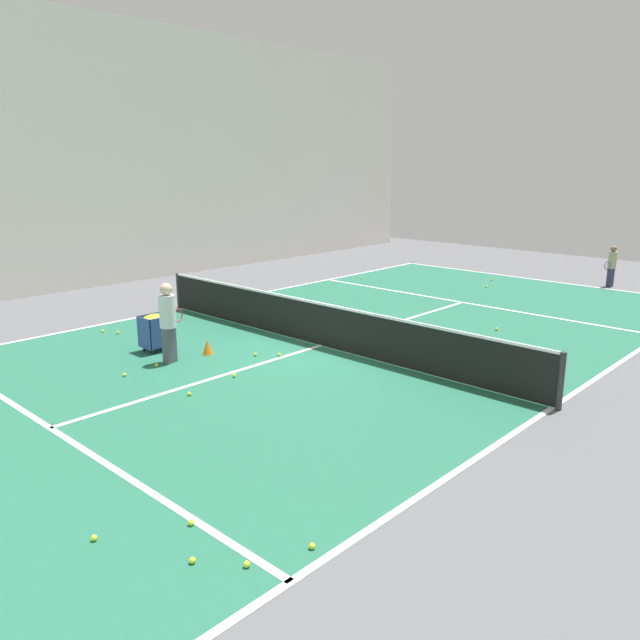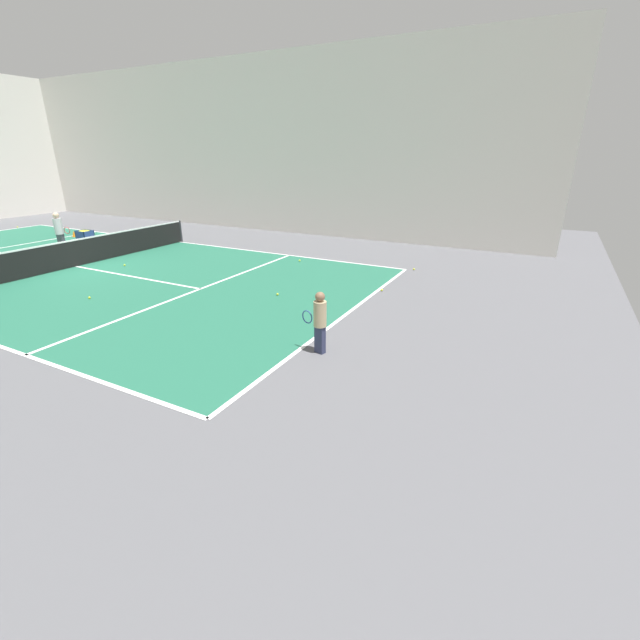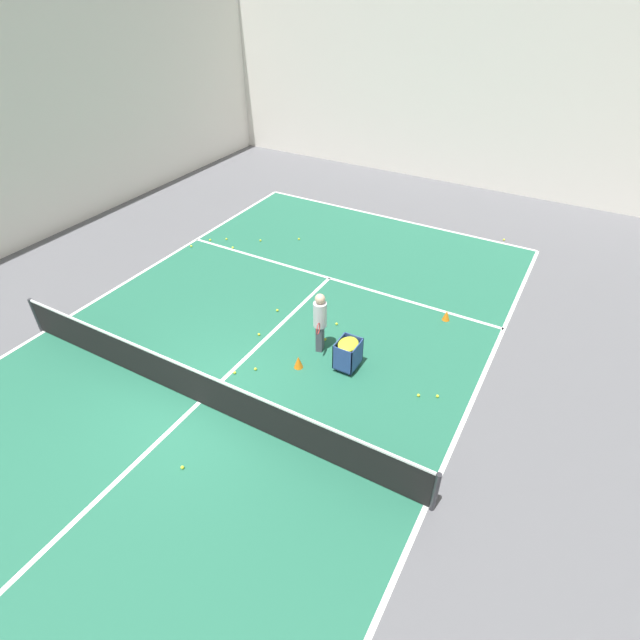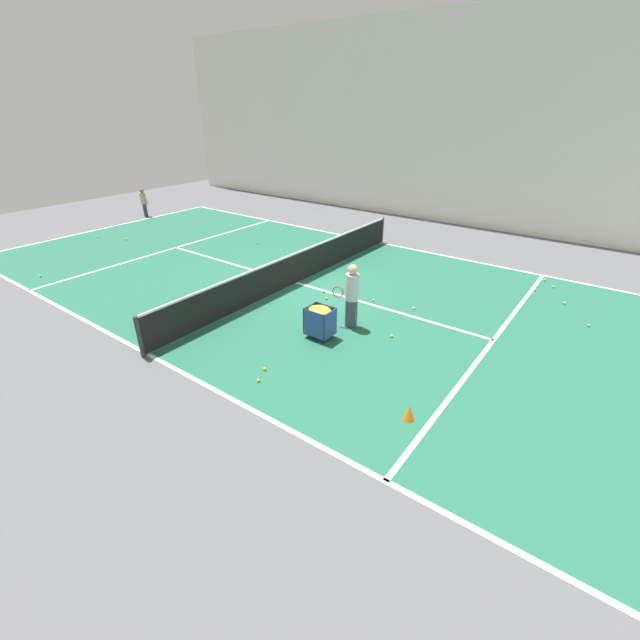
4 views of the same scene
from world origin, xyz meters
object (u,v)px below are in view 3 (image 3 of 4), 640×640
object	(u,v)px
tennis_net	(196,386)
training_cone_1	(298,362)
coach_at_net	(320,319)
training_cone_0	(446,315)
ball_cart	(348,350)

from	to	relation	value
tennis_net	training_cone_1	distance (m)	2.43
coach_at_net	training_cone_0	bearing A→B (deg)	125.23
ball_cart	tennis_net	bearing A→B (deg)	-131.45
ball_cart	training_cone_1	size ratio (longest dim) A/B	2.47
training_cone_1	training_cone_0	bearing A→B (deg)	55.51
coach_at_net	ball_cart	world-z (taller)	coach_at_net
tennis_net	training_cone_0	bearing A→B (deg)	56.33
coach_at_net	ball_cart	xyz separation A→B (m)	(0.89, -0.28, -0.37)
training_cone_1	ball_cart	bearing A→B (deg)	28.87
ball_cart	training_cone_0	size ratio (longest dim) A/B	2.67
tennis_net	training_cone_0	distance (m)	6.70
ball_cart	training_cone_1	bearing A→B (deg)	-151.13
tennis_net	coach_at_net	bearing A→B (deg)	64.09
tennis_net	training_cone_1	bearing A→B (deg)	57.80
coach_at_net	training_cone_0	distance (m)	3.65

